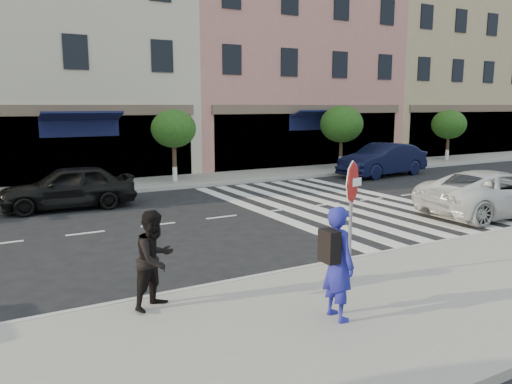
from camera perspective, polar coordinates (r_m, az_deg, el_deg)
name	(u,v)px	position (r m, az deg, el deg)	size (l,w,h in m)	color
ground	(217,263)	(10.90, -4.45, -8.09)	(120.00, 120.00, 0.00)	black
sidewalk_near	(322,326)	(7.85, 7.52, -14.93)	(60.00, 4.50, 0.15)	gray
sidewalk_far	(103,187)	(21.14, -17.07, 0.52)	(60.00, 3.00, 0.15)	gray
building_centre	(59,60)	(26.79, -21.59, 13.81)	(11.00, 9.00, 11.00)	beige
building_east_mid	(271,52)	(30.96, 1.74, 15.72)	(13.00, 9.00, 13.00)	tan
building_east_far	(420,68)	(38.82, 18.22, 13.32)	(12.00, 9.00, 12.00)	tan
street_tree_c	(174,129)	(21.54, -9.40, 7.10)	(1.90, 1.90, 3.04)	#473323
street_tree_ea	(342,124)	(26.01, 9.75, 7.63)	(2.20, 2.20, 3.19)	#473323
street_tree_eb	(449,125)	(31.65, 21.19, 7.19)	(2.00, 2.00, 2.94)	#473323
stop_sign	(352,193)	(9.18, 10.92, -0.12)	(0.78, 0.21, 2.24)	gray
photographer	(338,263)	(7.66, 9.38, -8.02)	(0.64, 0.42, 1.74)	navy
walker	(155,259)	(8.15, -11.46, -7.54)	(0.77, 0.60, 1.59)	black
car_near_right	(495,193)	(17.03, 25.67, -0.09)	(2.30, 4.99, 1.39)	silver
car_far_mid	(68,187)	(17.41, -20.64, 0.53)	(1.70, 4.21, 1.44)	black
car_far_right	(383,160)	(24.67, 14.28, 3.60)	(1.65, 4.74, 1.56)	black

